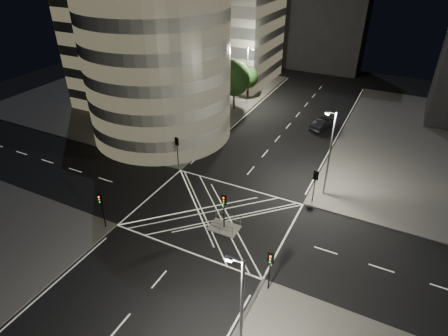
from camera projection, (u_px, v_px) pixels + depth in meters
The scene contains 24 objects.
ground at pixel (214, 215), 39.91m from camera, with size 120.00×120.00×0.00m, color black.
sidewalk_far_left at pixel (147, 93), 71.60m from camera, with size 42.00×42.00×0.15m, color #595653.
central_island at pixel (224, 228), 37.96m from camera, with size 3.00×2.00×0.15m, color slate.
office_tower_curved at pixel (149, 38), 55.57m from camera, with size 30.00×29.00×27.20m.
office_block_rear at pixel (215, 22), 74.57m from camera, with size 24.00×16.00×22.00m, color gray.
building_far_end at pixel (323, 27), 80.96m from camera, with size 18.00×8.00×18.00m, color black.
tree_a at pixel (174, 124), 48.32m from camera, with size 4.54×4.54×7.24m.
tree_b at pixel (198, 107), 52.82m from camera, with size 4.15×4.15×7.16m.
tree_c at pixel (217, 93), 57.31m from camera, with size 3.80×3.80×7.12m.
tree_d at pixel (234, 78), 61.61m from camera, with size 5.18×5.18×8.44m.
tree_e at pixel (248, 77), 67.00m from camera, with size 3.45×3.45×5.88m.
traffic_signal_fl at pixel (177, 146), 46.96m from camera, with size 0.55×0.22×4.00m.
traffic_signal_nl at pixel (101, 205), 36.59m from camera, with size 0.55×0.22×4.00m.
traffic_signal_fr at pixel (315, 181), 40.19m from camera, with size 0.55×0.22×4.00m.
traffic_signal_nr at pixel (270, 265), 29.83m from camera, with size 0.55×0.22×4.00m.
traffic_signal_island at pixel (224, 205), 36.48m from camera, with size 0.55×0.22×4.00m.
street_lamp_left_near at pixel (193, 111), 49.80m from camera, with size 1.25×0.25×10.00m.
street_lamp_left_far at pixel (247, 74), 63.52m from camera, with size 1.25×0.25×10.00m.
street_lamp_right_far at pixel (329, 152), 40.26m from camera, with size 1.25×0.25×10.00m.
street_lamp_right_near at pixel (241, 315), 22.73m from camera, with size 1.25×0.25×10.00m.
railing_near_right at pixel (235, 333), 27.09m from camera, with size 0.06×11.70×1.10m, color slate.
railing_island_south at pixel (220, 228), 36.95m from camera, with size 2.80×0.06×1.10m, color slate.
railing_island_north at pixel (228, 218), 38.32m from camera, with size 2.80×0.06×1.10m, color slate.
sedan at pixel (323, 124), 57.66m from camera, with size 1.80×5.17×1.70m, color black.
Camera 1 is at (15.16, -27.60, 25.04)m, focal length 30.00 mm.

